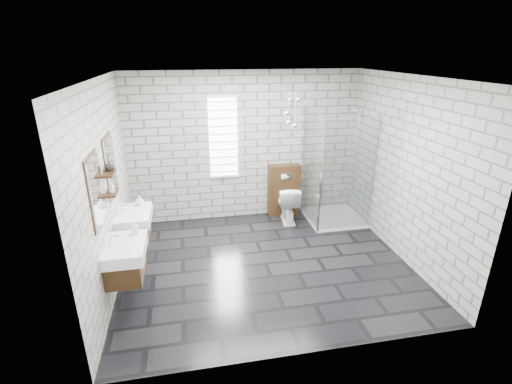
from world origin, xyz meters
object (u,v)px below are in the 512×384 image
object	(u,v)px
vanity_left	(122,251)
toilet	(288,203)
cistern_panel	(284,190)
shower_enclosure	(332,197)
vanity_right	(131,218)

from	to	relation	value
vanity_left	toilet	distance (m)	3.33
vanity_left	cistern_panel	size ratio (longest dim) A/B	1.57
cistern_panel	shower_enclosure	xyz separation A→B (m)	(0.78, -0.52, 0.00)
cistern_panel	shower_enclosure	bearing A→B (deg)	-33.71
cistern_panel	shower_enclosure	size ratio (longest dim) A/B	0.49
shower_enclosure	toilet	world-z (taller)	shower_enclosure
vanity_right	shower_enclosure	bearing A→B (deg)	13.21
cistern_panel	shower_enclosure	world-z (taller)	shower_enclosure
vanity_left	cistern_panel	xyz separation A→B (m)	(2.63, 2.26, -0.26)
vanity_left	shower_enclosure	size ratio (longest dim) A/B	0.77
vanity_right	vanity_left	bearing A→B (deg)	-90.00
cistern_panel	toilet	world-z (taller)	cistern_panel
vanity_left	vanity_right	bearing A→B (deg)	90.00
vanity_left	shower_enclosure	xyz separation A→B (m)	(3.41, 1.75, -0.25)
shower_enclosure	toilet	xyz separation A→B (m)	(-0.78, 0.24, -0.16)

